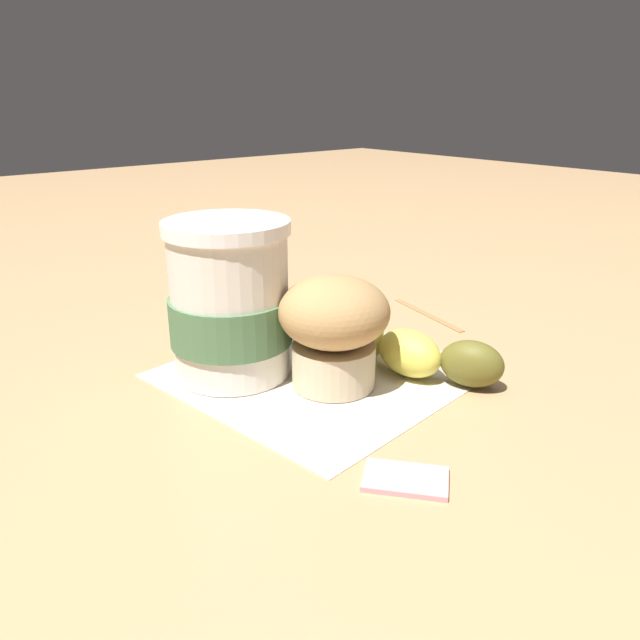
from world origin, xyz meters
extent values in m
plane|color=tan|center=(0.00, 0.00, 0.00)|extent=(3.00, 3.00, 0.00)
cube|color=beige|center=(0.00, 0.00, 0.00)|extent=(0.24, 0.24, 0.00)
cylinder|color=silver|center=(-0.05, 0.05, 0.06)|extent=(0.09, 0.09, 0.11)
cylinder|color=white|center=(-0.05, 0.05, 0.12)|extent=(0.10, 0.10, 0.01)
cylinder|color=#4C754C|center=(-0.05, 0.05, 0.05)|extent=(0.10, 0.10, 0.04)
cylinder|color=beige|center=(-0.01, -0.02, 0.02)|extent=(0.06, 0.06, 0.03)
ellipsoid|color=#AD8451|center=(-0.01, -0.02, 0.06)|extent=(0.08, 0.08, 0.05)
ellipsoid|color=#D6CC4C|center=(0.05, 0.00, 0.02)|extent=(0.05, 0.06, 0.04)
ellipsoid|color=#D6CC4C|center=(0.05, -0.05, 0.02)|extent=(0.04, 0.06, 0.04)
ellipsoid|color=brown|center=(0.07, -0.10, 0.02)|extent=(0.05, 0.06, 0.04)
cube|color=pink|center=(-0.06, -0.15, 0.00)|extent=(0.06, 0.06, 0.01)
cube|color=#9E7547|center=(0.18, 0.03, 0.00)|extent=(0.03, 0.11, 0.00)
camera|label=1|loc=(-0.30, -0.35, 0.22)|focal=35.00mm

